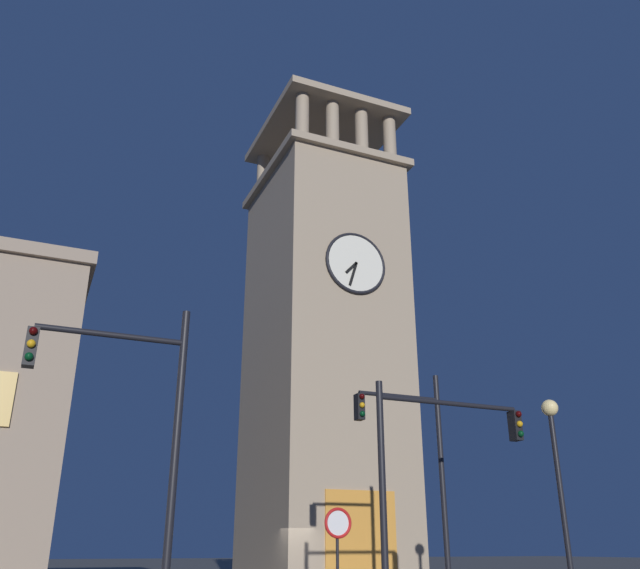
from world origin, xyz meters
name	(u,v)px	position (x,y,z in m)	size (l,w,h in m)	color
clocktower	(324,354)	(-3.33, -4.05, 10.85)	(6.91, 8.13, 26.70)	gray
traffic_signal_near	(433,459)	(0.73, 11.63, 3.73)	(4.12, 0.41, 5.49)	black
traffic_signal_mid	(418,457)	(-0.87, 8.39, 4.23)	(2.85, 0.41, 6.73)	black
traffic_signal_far	(132,420)	(7.80, 12.08, 4.09)	(3.08, 0.41, 6.43)	black
street_lamp	(557,464)	(-3.02, 11.65, 3.78)	(0.44, 0.44, 5.46)	black
no_horn_sign	(338,532)	(1.78, 8.51, 2.17)	(0.78, 0.14, 2.78)	black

